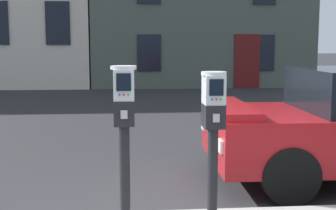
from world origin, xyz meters
TOP-DOWN VIEW (x-y plane):
  - parking_meter_near_kerb at (-0.51, -0.19)m, footprint 0.22×0.25m
  - parking_meter_twin_adjacent at (0.26, -0.19)m, footprint 0.22×0.25m

SIDE VIEW (x-z plane):
  - parking_meter_twin_adjacent at x=0.26m, z-range 0.40..1.75m
  - parking_meter_near_kerb at x=-0.51m, z-range 0.41..1.81m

